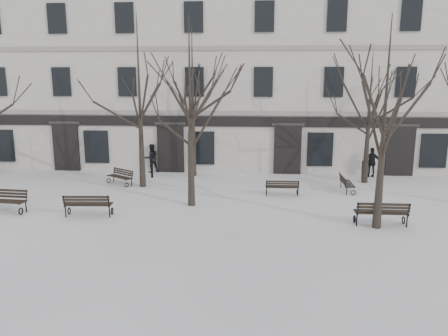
# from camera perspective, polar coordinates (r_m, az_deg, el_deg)

# --- Properties ---
(ground) EXTENTS (100.00, 100.00, 0.00)m
(ground) POSITION_cam_1_polar(r_m,az_deg,el_deg) (18.73, -0.97, -5.85)
(ground) COLOR white
(ground) RESTS_ON ground
(building) EXTENTS (40.40, 10.20, 11.40)m
(building) POSITION_cam_1_polar(r_m,az_deg,el_deg) (30.78, 1.22, 11.50)
(building) COLOR beige
(building) RESTS_ON ground
(tree_1) EXTENTS (5.75, 5.75, 8.21)m
(tree_1) POSITION_cam_1_polar(r_m,az_deg,el_deg) (19.02, -4.49, 10.12)
(tree_1) COLOR black
(tree_1) RESTS_ON ground
(tree_2) EXTENTS (5.51, 5.51, 7.87)m
(tree_2) POSITION_cam_1_polar(r_m,az_deg,el_deg) (17.03, 20.40, 8.51)
(tree_2) COLOR black
(tree_2) RESTS_ON ground
(tree_4) EXTENTS (6.15, 6.15, 8.79)m
(tree_4) POSITION_cam_1_polar(r_m,az_deg,el_deg) (22.83, -11.06, 11.12)
(tree_4) COLOR black
(tree_4) RESTS_ON ground
(tree_5) EXTENTS (5.91, 5.91, 8.44)m
(tree_5) POSITION_cam_1_polar(r_m,az_deg,el_deg) (25.04, -4.14, 10.85)
(tree_5) COLOR black
(tree_5) RESTS_ON ground
(tree_6) EXTENTS (4.86, 4.86, 6.94)m
(tree_6) POSITION_cam_1_polar(r_m,az_deg,el_deg) (24.60, 18.50, 8.08)
(tree_6) COLOR black
(tree_6) RESTS_ON ground
(bench_0) EXTENTS (1.97, 0.84, 0.97)m
(bench_0) POSITION_cam_1_polar(r_m,az_deg,el_deg) (20.92, -26.80, -3.76)
(bench_0) COLOR black
(bench_0) RESTS_ON ground
(bench_1) EXTENTS (1.96, 0.82, 0.97)m
(bench_1) POSITION_cam_1_polar(r_m,az_deg,el_deg) (18.96, -17.33, -4.53)
(bench_1) COLOR black
(bench_1) RESTS_ON ground
(bench_2) EXTENTS (2.01, 0.75, 1.01)m
(bench_2) POSITION_cam_1_polar(r_m,az_deg,el_deg) (18.05, 19.87, -5.45)
(bench_2) COLOR black
(bench_2) RESTS_ON ground
(bench_3) EXTENTS (1.65, 1.40, 0.82)m
(bench_3) POSITION_cam_1_polar(r_m,az_deg,el_deg) (24.13, -13.36, -1.05)
(bench_3) COLOR black
(bench_3) RESTS_ON ground
(bench_4) EXTENTS (1.61, 0.61, 0.81)m
(bench_4) POSITION_cam_1_polar(r_m,az_deg,el_deg) (21.45, 7.61, -2.45)
(bench_4) COLOR black
(bench_4) RESTS_ON ground
(bench_5) EXTENTS (0.59, 1.61, 0.81)m
(bench_5) POSITION_cam_1_polar(r_m,az_deg,el_deg) (22.91, 15.65, -1.87)
(bench_5) COLOR black
(bench_5) RESTS_ON ground
(bollard_a) EXTENTS (0.16, 0.16, 1.22)m
(bollard_a) POSITION_cam_1_polar(r_m,az_deg,el_deg) (25.34, -9.41, 0.20)
(bollard_a) COLOR black
(bollard_a) RESTS_ON ground
(bollard_b) EXTENTS (0.14, 0.14, 1.07)m
(bollard_b) POSITION_cam_1_polar(r_m,az_deg,el_deg) (25.84, 17.66, -0.16)
(bollard_b) COLOR black
(bollard_b) RESTS_ON ground
(pedestrian_b) EXTENTS (1.06, 0.99, 1.73)m
(pedestrian_b) POSITION_cam_1_polar(r_m,az_deg,el_deg) (26.92, -9.39, -0.54)
(pedestrian_b) COLOR black
(pedestrian_b) RESTS_ON ground
(pedestrian_c) EXTENTS (1.01, 0.42, 1.72)m
(pedestrian_c) POSITION_cam_1_polar(r_m,az_deg,el_deg) (26.68, 18.64, -1.12)
(pedestrian_c) COLOR black
(pedestrian_c) RESTS_ON ground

